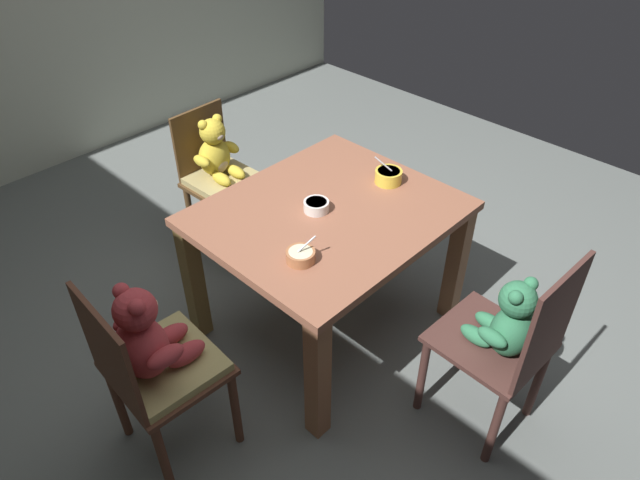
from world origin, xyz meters
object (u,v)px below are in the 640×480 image
at_px(dining_table, 328,232).
at_px(porridge_bowl_yellow_near_right, 388,176).
at_px(teddy_chair_near_front, 508,332).
at_px(teddy_chair_near_left, 151,352).
at_px(porridge_bowl_terracotta_near_left, 301,256).
at_px(porridge_bowl_white_center, 316,206).
at_px(teddy_chair_far_center, 218,167).

bearing_deg(dining_table, porridge_bowl_yellow_near_right, -7.04).
xyz_separation_m(teddy_chair_near_front, porridge_bowl_yellow_near_right, (0.31, 0.85, 0.19)).
relative_size(teddy_chair_near_left, teddy_chair_near_front, 0.95).
distance_m(porridge_bowl_terracotta_near_left, porridge_bowl_white_center, 0.35).
distance_m(teddy_chair_far_center, porridge_bowl_white_center, 0.87).
xyz_separation_m(teddy_chair_near_left, porridge_bowl_terracotta_near_left, (0.63, -0.14, 0.16)).
relative_size(teddy_chair_near_front, porridge_bowl_white_center, 8.16).
xyz_separation_m(teddy_chair_far_center, teddy_chair_near_front, (0.01, -1.77, 0.00)).
bearing_deg(teddy_chair_near_left, porridge_bowl_yellow_near_right, 2.03).
height_order(teddy_chair_far_center, porridge_bowl_yellow_near_right, teddy_chair_far_center).
distance_m(teddy_chair_far_center, porridge_bowl_terracotta_near_left, 1.12).
bearing_deg(teddy_chair_near_front, teddy_chair_near_left, 51.40).
bearing_deg(porridge_bowl_yellow_near_right, teddy_chair_near_front, -110.19).
relative_size(teddy_chair_far_center, porridge_bowl_white_center, 7.41).
height_order(teddy_chair_near_left, teddy_chair_far_center, teddy_chair_near_left).
distance_m(dining_table, teddy_chair_far_center, 0.88).
distance_m(porridge_bowl_white_center, porridge_bowl_yellow_near_right, 0.41).
relative_size(porridge_bowl_terracotta_near_left, porridge_bowl_white_center, 1.08).
distance_m(teddy_chair_near_front, porridge_bowl_yellow_near_right, 0.93).
relative_size(dining_table, teddy_chair_near_front, 1.17).
height_order(dining_table, porridge_bowl_terracotta_near_left, porridge_bowl_terracotta_near_left).
height_order(teddy_chair_near_front, porridge_bowl_terracotta_near_left, teddy_chair_near_front).
bearing_deg(porridge_bowl_terracotta_near_left, porridge_bowl_yellow_near_right, 9.61).
distance_m(dining_table, teddy_chair_near_front, 0.90).
relative_size(dining_table, teddy_chair_far_center, 1.29).
relative_size(teddy_chair_near_front, porridge_bowl_yellow_near_right, 7.00).
bearing_deg(porridge_bowl_yellow_near_right, dining_table, 172.96).
xyz_separation_m(porridge_bowl_white_center, porridge_bowl_yellow_near_right, (0.40, -0.08, 0.01)).
bearing_deg(porridge_bowl_white_center, teddy_chair_near_left, -176.30).
height_order(dining_table, teddy_chair_far_center, teddy_chair_far_center).
bearing_deg(teddy_chair_near_left, porridge_bowl_terracotta_near_left, -9.53).
height_order(porridge_bowl_terracotta_near_left, porridge_bowl_yellow_near_right, porridge_bowl_yellow_near_right).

